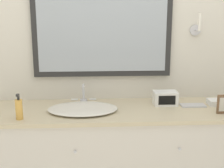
{
  "coord_description": "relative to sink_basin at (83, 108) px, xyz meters",
  "views": [
    {
      "loc": [
        -0.22,
        -1.99,
        1.62
      ],
      "look_at": [
        -0.1,
        0.3,
        1.06
      ],
      "focal_mm": 50.0,
      "sensor_mm": 36.0,
      "label": 1
    }
  ],
  "objects": [
    {
      "name": "sink_basin",
      "position": [
        0.0,
        0.0,
        0.0
      ],
      "size": [
        0.53,
        0.42,
        0.16
      ],
      "color": "silver",
      "rests_on": "vanity_counter"
    },
    {
      "name": "wall_back",
      "position": [
        0.32,
        0.34,
        0.4
      ],
      "size": [
        8.0,
        0.18,
        2.55
      ],
      "color": "silver",
      "rests_on": "ground_plane"
    },
    {
      "name": "picture_frame",
      "position": [
        1.04,
        -0.13,
        0.05
      ],
      "size": [
        0.11,
        0.01,
        0.14
      ],
      "color": "brown",
      "rests_on": "vanity_counter"
    },
    {
      "name": "appliance_box",
      "position": [
        0.66,
        0.12,
        0.04
      ],
      "size": [
        0.19,
        0.13,
        0.11
      ],
      "color": "white",
      "rests_on": "vanity_counter"
    },
    {
      "name": "vanity_counter",
      "position": [
        0.32,
        0.02,
        -0.45
      ],
      "size": [
        2.11,
        0.59,
        0.86
      ],
      "color": "beige",
      "rests_on": "ground_plane"
    },
    {
      "name": "metal_tray",
      "position": [
        0.87,
        0.07,
        -0.01
      ],
      "size": [
        0.2,
        0.1,
        0.01
      ],
      "color": "silver",
      "rests_on": "vanity_counter"
    },
    {
      "name": "soap_bottle",
      "position": [
        -0.44,
        -0.17,
        0.06
      ],
      "size": [
        0.05,
        0.05,
        0.19
      ],
      "color": "gold",
      "rests_on": "vanity_counter"
    },
    {
      "name": "hand_towel_near_sink",
      "position": [
        1.1,
        0.09,
        0.0
      ],
      "size": [
        0.18,
        0.12,
        0.04
      ],
      "color": "white",
      "rests_on": "vanity_counter"
    }
  ]
}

